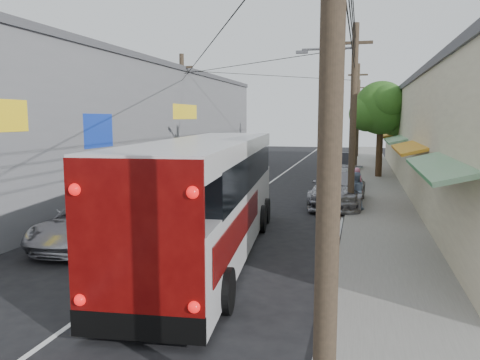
# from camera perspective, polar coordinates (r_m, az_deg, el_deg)

# --- Properties ---
(ground) EXTENTS (120.00, 120.00, 0.00)m
(ground) POSITION_cam_1_polar(r_m,az_deg,el_deg) (10.11, -21.35, -17.09)
(ground) COLOR black
(ground) RESTS_ON ground
(sidewalk) EXTENTS (3.00, 80.00, 0.12)m
(sidewalk) POSITION_cam_1_polar(r_m,az_deg,el_deg) (27.70, 16.29, -1.17)
(sidewalk) COLOR slate
(sidewalk) RESTS_ON ground
(building_right) EXTENTS (7.09, 40.00, 6.25)m
(building_right) POSITION_cam_1_polar(r_m,az_deg,el_deg) (29.90, 25.05, 5.00)
(building_right) COLOR beige
(building_right) RESTS_ON ground
(building_left) EXTENTS (7.20, 36.00, 7.25)m
(building_left) POSITION_cam_1_polar(r_m,az_deg,el_deg) (29.00, -14.58, 6.40)
(building_left) COLOR slate
(building_left) RESTS_ON ground
(utility_poles) EXTENTS (11.80, 45.28, 8.00)m
(utility_poles) POSITION_cam_1_polar(r_m,az_deg,el_deg) (27.81, 9.56, 7.48)
(utility_poles) COLOR #473828
(utility_poles) RESTS_ON ground
(street_tree) EXTENTS (4.40, 4.00, 6.60)m
(street_tree) POSITION_cam_1_polar(r_m,az_deg,el_deg) (33.43, 16.92, 8.20)
(street_tree) COLOR #3F2B19
(street_tree) RESTS_ON ground
(coach_bus) EXTENTS (3.76, 12.34, 3.50)m
(coach_bus) POSITION_cam_1_polar(r_m,az_deg,el_deg) (14.16, -3.63, -1.86)
(coach_bus) COLOR silver
(coach_bus) RESTS_ON ground
(jeepney) EXTENTS (2.71, 5.22, 1.41)m
(jeepney) POSITION_cam_1_polar(r_m,az_deg,el_deg) (16.20, -17.82, -5.01)
(jeepney) COLOR #AEADB4
(jeepney) RESTS_ON ground
(parked_suv) EXTENTS (2.61, 5.92, 1.69)m
(parked_suv) POSITION_cam_1_polar(r_m,az_deg,el_deg) (22.70, 11.94, -0.90)
(parked_suv) COLOR gray
(parked_suv) RESTS_ON ground
(parked_car_mid) EXTENTS (2.00, 4.34, 1.44)m
(parked_car_mid) POSITION_cam_1_polar(r_m,az_deg,el_deg) (28.27, 12.45, 0.48)
(parked_car_mid) COLOR #252429
(parked_car_mid) RESTS_ON ground
(parked_car_far) EXTENTS (1.47, 4.07, 1.33)m
(parked_car_far) POSITION_cam_1_polar(r_m,az_deg,el_deg) (38.61, 13.01, 2.25)
(parked_car_far) COLOR black
(parked_car_far) RESTS_ON ground
(pedestrian_near) EXTENTS (0.66, 0.47, 1.70)m
(pedestrian_near) POSITION_cam_1_polar(r_m,az_deg,el_deg) (22.68, 13.96, -0.65)
(pedestrian_near) COLOR pink
(pedestrian_near) RESTS_ON sidewalk
(pedestrian_far) EXTENTS (0.87, 0.72, 1.65)m
(pedestrian_far) POSITION_cam_1_polar(r_m,az_deg,el_deg) (21.18, 13.92, -1.29)
(pedestrian_far) COLOR #8299BD
(pedestrian_far) RESTS_ON sidewalk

